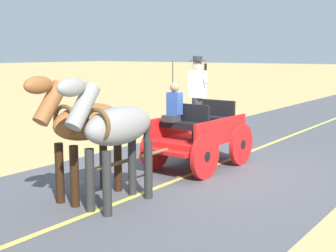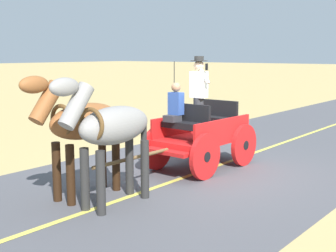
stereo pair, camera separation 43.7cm
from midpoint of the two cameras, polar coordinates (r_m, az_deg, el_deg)
name	(u,v)px [view 1 (the left image)]	position (r m, az deg, el deg)	size (l,w,h in m)	color
ground_plane	(204,170)	(10.25, 3.30, -5.45)	(200.00, 200.00, 0.00)	tan
road_surface	(204,169)	(10.24, 3.30, -5.42)	(6.22, 160.00, 0.01)	#4C4C51
road_centre_stripe	(204,169)	(10.24, 3.30, -5.40)	(0.12, 160.00, 0.00)	#DBCC4C
horse_drawn_carriage	(197,132)	(10.24, 2.45, -0.78)	(1.45, 4.51, 2.50)	red
horse_near_side	(115,129)	(7.61, -8.22, -0.40)	(0.61, 2.13, 2.21)	gray
horse_off_side	(84,125)	(8.15, -11.90, 0.12)	(0.58, 2.13, 2.21)	brown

